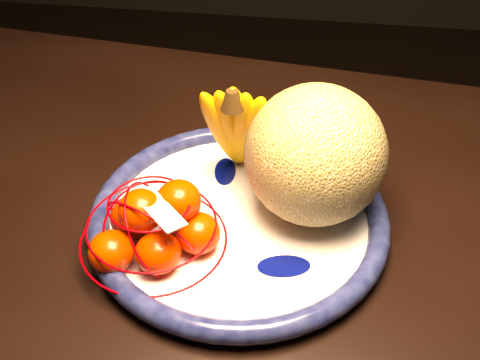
# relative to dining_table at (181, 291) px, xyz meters

# --- Properties ---
(dining_table) EXTENTS (1.70, 1.14, 0.80)m
(dining_table) POSITION_rel_dining_table_xyz_m (0.00, 0.00, 0.00)
(dining_table) COLOR black
(dining_table) RESTS_ON ground
(fruit_bowl) EXTENTS (0.38, 0.38, 0.03)m
(fruit_bowl) POSITION_rel_dining_table_xyz_m (0.07, 0.05, 0.10)
(fruit_bowl) COLOR white
(fruit_bowl) RESTS_ON dining_table
(cantaloupe) EXTENTS (0.17, 0.17, 0.17)m
(cantaloupe) POSITION_rel_dining_table_xyz_m (0.16, 0.08, 0.19)
(cantaloupe) COLOR olive
(cantaloupe) RESTS_ON fruit_bowl
(banana_bunch) EXTENTS (0.11, 0.10, 0.17)m
(banana_bunch) POSITION_rel_dining_table_xyz_m (0.06, 0.13, 0.19)
(banana_bunch) COLOR #E0AE00
(banana_bunch) RESTS_ON fruit_bowl
(mandarin_bag) EXTENTS (0.22, 0.22, 0.11)m
(mandarin_bag) POSITION_rel_dining_table_xyz_m (-0.02, -0.01, 0.13)
(mandarin_bag) COLOR #FC3300
(mandarin_bag) RESTS_ON fruit_bowl
(price_tag) EXTENTS (0.07, 0.07, 0.01)m
(price_tag) POSITION_rel_dining_table_xyz_m (-0.01, -0.03, 0.18)
(price_tag) COLOR white
(price_tag) RESTS_ON mandarin_bag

